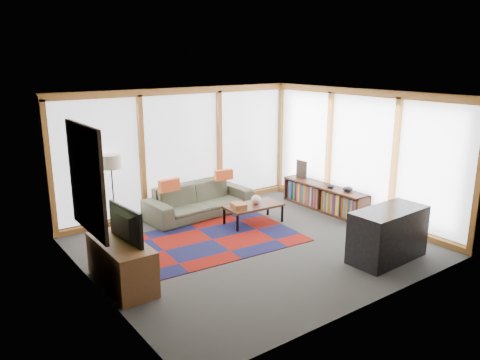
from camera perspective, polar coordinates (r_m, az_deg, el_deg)
ground at (r=8.27m, az=1.65°, el=-7.97°), size 5.50×5.50×0.00m
room_envelope at (r=8.53m, az=2.05°, el=3.59°), size 5.52×5.02×2.62m
rug at (r=8.50m, az=-3.33°, el=-7.27°), size 3.21×2.19×0.01m
sofa at (r=9.71m, az=-5.01°, el=-2.46°), size 2.29×1.01×0.65m
pillow_left at (r=9.22m, az=-8.63°, el=-0.63°), size 0.44×0.17×0.24m
pillow_right at (r=9.95m, az=-2.00°, el=0.63°), size 0.41×0.19×0.22m
floor_lamp at (r=9.02m, az=-15.22°, el=-1.57°), size 0.37×0.37×1.47m
coffee_table at (r=9.26m, az=1.66°, el=-4.16°), size 1.17×0.64×0.38m
book_stack at (r=8.98m, az=-0.15°, el=-3.16°), size 0.30×0.34×0.10m
vase at (r=9.24m, az=1.97°, el=-2.40°), size 0.22×0.22×0.17m
bookshelf at (r=10.19m, az=10.20°, el=-2.14°), size 0.39×2.16×0.54m
bowl_a at (r=9.75m, az=13.00°, el=-1.08°), size 0.22×0.22×0.11m
bowl_b at (r=9.95m, az=11.00°, el=-0.73°), size 0.20×0.20×0.08m
shelf_picture at (r=10.64m, az=7.51°, el=1.31°), size 0.04×0.31×0.40m
tv_console at (r=7.00m, az=-14.24°, el=-9.86°), size 0.55×1.33×0.67m
television at (r=6.75m, az=-14.44°, el=-5.39°), size 0.20×0.90×0.51m
bar_counter at (r=7.95m, az=17.58°, el=-6.35°), size 1.36×0.67×0.85m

